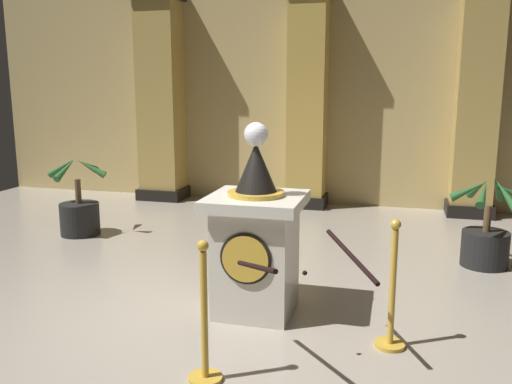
% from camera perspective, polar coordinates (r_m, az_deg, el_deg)
% --- Properties ---
extents(ground_plane, '(12.03, 12.03, 0.00)m').
position_cam_1_polar(ground_plane, '(4.89, -4.33, -13.30)').
color(ground_plane, '#9E9384').
extents(back_wall, '(12.03, 0.16, 3.79)m').
position_cam_1_polar(back_wall, '(9.43, 5.88, 10.33)').
color(back_wall, tan).
rests_on(back_wall, ground_plane).
extents(pedestal_clock, '(0.83, 0.83, 1.72)m').
position_cam_1_polar(pedestal_clock, '(4.80, -0.01, -5.23)').
color(pedestal_clock, beige).
rests_on(pedestal_clock, ground_plane).
extents(stanchion_near, '(0.24, 0.24, 1.02)m').
position_cam_1_polar(stanchion_near, '(3.83, -5.49, -14.69)').
color(stanchion_near, gold).
rests_on(stanchion_near, ground_plane).
extents(stanchion_far, '(0.24, 0.24, 1.04)m').
position_cam_1_polar(stanchion_far, '(4.39, 14.24, -11.40)').
color(stanchion_far, gold).
rests_on(stanchion_far, ground_plane).
extents(velvet_rope, '(1.07, 1.07, 0.22)m').
position_cam_1_polar(velvet_rope, '(3.89, 5.23, -7.35)').
color(velvet_rope, black).
extents(column_left, '(0.85, 0.85, 3.64)m').
position_cam_1_polar(column_left, '(9.89, -9.93, 9.75)').
color(column_left, black).
rests_on(column_left, ground_plane).
extents(column_right, '(0.74, 0.74, 3.64)m').
position_cam_1_polar(column_right, '(9.06, 22.43, 8.97)').
color(column_right, black).
rests_on(column_right, ground_plane).
extents(column_centre_rear, '(0.73, 0.73, 3.64)m').
position_cam_1_polar(column_centre_rear, '(9.11, 5.54, 9.75)').
color(column_centre_rear, black).
rests_on(column_centre_rear, ground_plane).
extents(potted_palm_left, '(0.83, 0.82, 1.10)m').
position_cam_1_polar(potted_palm_left, '(7.80, -18.26, -2.10)').
color(potted_palm_left, black).
rests_on(potted_palm_left, ground_plane).
extents(potted_palm_right, '(0.85, 0.79, 1.06)m').
position_cam_1_polar(potted_palm_right, '(6.64, 23.25, -4.49)').
color(potted_palm_right, black).
rests_on(potted_palm_right, ground_plane).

